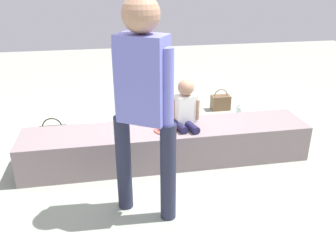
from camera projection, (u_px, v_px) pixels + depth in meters
The scene contains 13 objects.
ground_plane at pixel (167, 160), 3.63m from camera, with size 12.00×12.00×0.00m, color #959E8C.
concrete_ledge at pixel (167, 144), 3.56m from camera, with size 2.87×0.54×0.37m, color gray.
child_seated at pixel (186, 106), 3.44m from camera, with size 0.28×0.34×0.48m.
adult_standing at pixel (143, 93), 2.46m from camera, with size 0.44×0.36×1.69m.
cake_plate at pixel (165, 129), 3.42m from camera, with size 0.22×0.22×0.07m.
gift_bag at pixel (185, 115), 4.38m from camera, with size 0.19×0.10×0.34m.
railing_post at pixel (142, 90), 4.34m from camera, with size 0.36×0.36×1.19m.
water_bottle_near_gift at pixel (133, 136), 3.94m from camera, with size 0.06×0.06×0.22m.
water_bottle_far_side at pixel (239, 111), 4.67m from camera, with size 0.07×0.07×0.19m.
party_cup_red at pixel (175, 137), 4.01m from camera, with size 0.07×0.07×0.11m, color red.
cake_box_white at pixel (95, 130), 4.19m from camera, with size 0.31×0.29×0.12m, color white.
handbag_black_leather at pixel (54, 136), 3.86m from camera, with size 0.29×0.10×0.35m.
handbag_brown_canvas at pixel (220, 102), 4.94m from camera, with size 0.26×0.15×0.30m.
Camera 1 is at (-0.57, -3.12, 1.81)m, focal length 37.14 mm.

